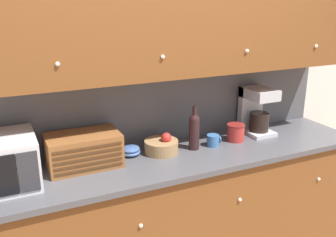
# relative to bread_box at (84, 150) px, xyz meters

# --- Properties ---
(wall_back) EXTENTS (5.39, 0.06, 2.60)m
(wall_back) POSITION_rel_bread_box_xyz_m (0.61, 0.23, 0.28)
(wall_back) COLOR silver
(wall_back) RESTS_ON ground_plane
(counter_unit) EXTENTS (3.01, 0.63, 0.91)m
(counter_unit) POSITION_rel_bread_box_xyz_m (0.61, -0.10, -0.57)
(counter_unit) COLOR brown
(counter_unit) RESTS_ON ground_plane
(backsplash_panel) EXTENTS (2.99, 0.01, 0.56)m
(backsplash_panel) POSITION_rel_bread_box_xyz_m (0.61, 0.20, 0.17)
(backsplash_panel) COLOR #4C4C51
(backsplash_panel) RESTS_ON counter_unit
(upper_cabinets) EXTENTS (2.99, 0.39, 0.88)m
(upper_cabinets) POSITION_rel_bread_box_xyz_m (0.78, 0.02, 0.89)
(upper_cabinets) COLOR brown
(upper_cabinets) RESTS_ON backsplash_panel
(bread_box) EXTENTS (0.47, 0.29, 0.22)m
(bread_box) POSITION_rel_bread_box_xyz_m (0.00, 0.00, 0.00)
(bread_box) COLOR brown
(bread_box) RESTS_ON counter_unit
(bowl_stack_on_counter) EXTENTS (0.15, 0.15, 0.07)m
(bowl_stack_on_counter) POSITION_rel_bread_box_xyz_m (0.34, 0.04, -0.08)
(bowl_stack_on_counter) COLOR #3D5B93
(bowl_stack_on_counter) RESTS_ON counter_unit
(fruit_basket) EXTENTS (0.25, 0.25, 0.15)m
(fruit_basket) POSITION_rel_bread_box_xyz_m (0.56, -0.01, -0.06)
(fruit_basket) COLOR #937047
(fruit_basket) RESTS_ON counter_unit
(wine_bottle) EXTENTS (0.08, 0.08, 0.33)m
(wine_bottle) POSITION_rel_bread_box_xyz_m (0.81, -0.05, 0.04)
(wine_bottle) COLOR black
(wine_bottle) RESTS_ON counter_unit
(mug) EXTENTS (0.11, 0.09, 0.09)m
(mug) POSITION_rel_bread_box_xyz_m (0.97, -0.06, -0.07)
(mug) COLOR #38669E
(mug) RESTS_ON counter_unit
(storage_canister) EXTENTS (0.14, 0.14, 0.13)m
(storage_canister) POSITION_rel_bread_box_xyz_m (1.18, -0.04, -0.05)
(storage_canister) COLOR #B22D28
(storage_canister) RESTS_ON counter_unit
(coffee_maker) EXTENTS (0.21, 0.28, 0.38)m
(coffee_maker) POSITION_rel_bread_box_xyz_m (1.44, 0.06, 0.08)
(coffee_maker) COLOR #B7B7BC
(coffee_maker) RESTS_ON counter_unit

